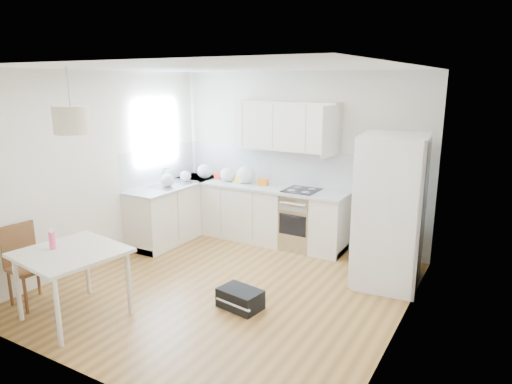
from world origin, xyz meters
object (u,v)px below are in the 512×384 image
at_px(dining_table, 71,258).
at_px(dining_chair, 30,266).
at_px(refrigerator, 392,211).
at_px(gym_bag, 240,299).

bearing_deg(dining_table, dining_chair, -167.72).
height_order(dining_table, dining_chair, dining_chair).
height_order(refrigerator, gym_bag, refrigerator).
bearing_deg(refrigerator, dining_table, -142.07).
distance_m(refrigerator, dining_table, 3.84).
xyz_separation_m(dining_table, dining_chair, (-0.69, -0.04, -0.22)).
height_order(refrigerator, dining_chair, refrigerator).
xyz_separation_m(dining_table, gym_bag, (1.47, 1.08, -0.58)).
relative_size(refrigerator, dining_table, 1.71).
height_order(refrigerator, dining_table, refrigerator).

